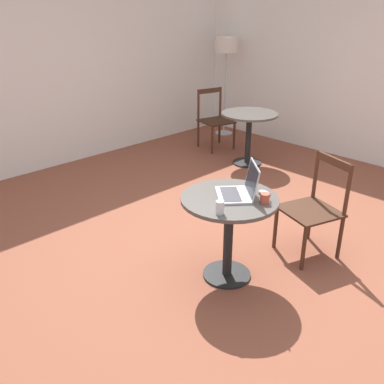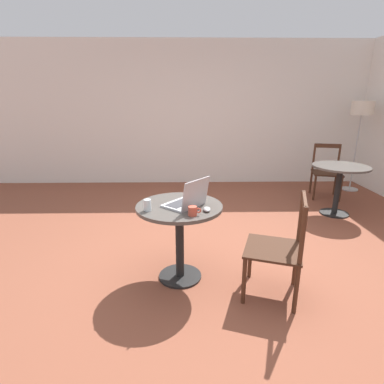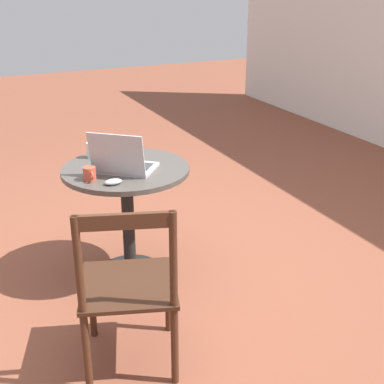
{
  "view_description": "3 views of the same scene",
  "coord_description": "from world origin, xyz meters",
  "px_view_note": "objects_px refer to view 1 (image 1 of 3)",
  "views": [
    {
      "loc": [
        -2.65,
        -2.21,
        2.14
      ],
      "look_at": [
        -0.2,
        0.3,
        0.57
      ],
      "focal_mm": 40.0,
      "sensor_mm": 36.0,
      "label": 1
    },
    {
      "loc": [
        -0.26,
        -2.76,
        1.63
      ],
      "look_at": [
        -0.2,
        0.3,
        0.69
      ],
      "focal_mm": 28.0,
      "sensor_mm": 36.0,
      "label": 2
    },
    {
      "loc": [
        2.6,
        -1.18,
        1.83
      ],
      "look_at": [
        -0.12,
        0.1,
        0.58
      ],
      "focal_mm": 50.0,
      "sensor_mm": 36.0,
      "label": 3
    }
  ],
  "objects_px": {
    "mouse": "(264,192)",
    "drinking_glass": "(220,207)",
    "floor_lamp": "(226,50)",
    "laptop": "(239,190)",
    "cafe_table_near": "(229,216)",
    "chair_mid_back": "(215,120)",
    "mug": "(265,198)",
    "cafe_table_mid": "(249,125)",
    "chair_near_right": "(314,208)"
  },
  "relations": [
    {
      "from": "cafe_table_near",
      "to": "mouse",
      "type": "height_order",
      "value": "mouse"
    },
    {
      "from": "mug",
      "to": "cafe_table_near",
      "type": "bearing_deg",
      "value": 114.91
    },
    {
      "from": "chair_mid_back",
      "to": "laptop",
      "type": "distance_m",
      "value": 3.48
    },
    {
      "from": "laptop",
      "to": "mouse",
      "type": "xyz_separation_m",
      "value": [
        0.17,
        -0.12,
        -0.04
      ]
    },
    {
      "from": "chair_near_right",
      "to": "chair_mid_back",
      "type": "bearing_deg",
      "value": 59.09
    },
    {
      "from": "chair_near_right",
      "to": "mouse",
      "type": "relative_size",
      "value": 9.03
    },
    {
      "from": "cafe_table_near",
      "to": "mouse",
      "type": "relative_size",
      "value": 7.75
    },
    {
      "from": "chair_near_right",
      "to": "mug",
      "type": "xyz_separation_m",
      "value": [
        -0.72,
        0.03,
        0.33
      ]
    },
    {
      "from": "cafe_table_mid",
      "to": "mouse",
      "type": "relative_size",
      "value": 7.75
    },
    {
      "from": "cafe_table_near",
      "to": "chair_mid_back",
      "type": "distance_m",
      "value": 3.49
    },
    {
      "from": "mouse",
      "to": "drinking_glass",
      "type": "relative_size",
      "value": 1.01
    },
    {
      "from": "mug",
      "to": "floor_lamp",
      "type": "bearing_deg",
      "value": 45.64
    },
    {
      "from": "cafe_table_near",
      "to": "laptop",
      "type": "height_order",
      "value": "laptop"
    },
    {
      "from": "chair_near_right",
      "to": "drinking_glass",
      "type": "height_order",
      "value": "chair_near_right"
    },
    {
      "from": "laptop",
      "to": "mug",
      "type": "bearing_deg",
      "value": -77.91
    },
    {
      "from": "mouse",
      "to": "drinking_glass",
      "type": "distance_m",
      "value": 0.5
    },
    {
      "from": "floor_lamp",
      "to": "drinking_glass",
      "type": "height_order",
      "value": "floor_lamp"
    },
    {
      "from": "mouse",
      "to": "drinking_glass",
      "type": "height_order",
      "value": "drinking_glass"
    },
    {
      "from": "mouse",
      "to": "chair_near_right",
      "type": "bearing_deg",
      "value": -12.35
    },
    {
      "from": "cafe_table_near",
      "to": "mug",
      "type": "distance_m",
      "value": 0.34
    },
    {
      "from": "laptop",
      "to": "drinking_glass",
      "type": "bearing_deg",
      "value": -163.21
    },
    {
      "from": "floor_lamp",
      "to": "chair_mid_back",
      "type": "bearing_deg",
      "value": -149.38
    },
    {
      "from": "chair_near_right",
      "to": "mouse",
      "type": "distance_m",
      "value": 0.68
    },
    {
      "from": "chair_mid_back",
      "to": "mug",
      "type": "distance_m",
      "value": 3.6
    },
    {
      "from": "drinking_glass",
      "to": "laptop",
      "type": "bearing_deg",
      "value": 16.79
    },
    {
      "from": "laptop",
      "to": "chair_mid_back",
      "type": "bearing_deg",
      "value": 45.98
    },
    {
      "from": "cafe_table_near",
      "to": "chair_near_right",
      "type": "relative_size",
      "value": 0.86
    },
    {
      "from": "cafe_table_near",
      "to": "drinking_glass",
      "type": "xyz_separation_m",
      "value": [
        -0.26,
        -0.13,
        0.21
      ]
    },
    {
      "from": "chair_near_right",
      "to": "chair_mid_back",
      "type": "height_order",
      "value": "same"
    },
    {
      "from": "chair_near_right",
      "to": "drinking_glass",
      "type": "bearing_deg",
      "value": 172.33
    },
    {
      "from": "cafe_table_mid",
      "to": "floor_lamp",
      "type": "bearing_deg",
      "value": 54.48
    },
    {
      "from": "chair_near_right",
      "to": "laptop",
      "type": "relative_size",
      "value": 2.04
    },
    {
      "from": "chair_near_right",
      "to": "floor_lamp",
      "type": "xyz_separation_m",
      "value": [
        2.32,
        3.14,
        0.95
      ]
    },
    {
      "from": "cafe_table_mid",
      "to": "chair_near_right",
      "type": "relative_size",
      "value": 0.86
    },
    {
      "from": "chair_mid_back",
      "to": "drinking_glass",
      "type": "distance_m",
      "value": 3.78
    },
    {
      "from": "cafe_table_mid",
      "to": "chair_near_right",
      "type": "xyz_separation_m",
      "value": [
        -1.43,
        -1.9,
        -0.12
      ]
    },
    {
      "from": "cafe_table_near",
      "to": "mouse",
      "type": "bearing_deg",
      "value": -32.54
    },
    {
      "from": "chair_near_right",
      "to": "laptop",
      "type": "xyz_separation_m",
      "value": [
        -0.77,
        0.25,
        0.34
      ]
    },
    {
      "from": "floor_lamp",
      "to": "laptop",
      "type": "distance_m",
      "value": 4.27
    },
    {
      "from": "floor_lamp",
      "to": "drinking_glass",
      "type": "xyz_separation_m",
      "value": [
        -3.42,
        -2.99,
        -0.61
      ]
    },
    {
      "from": "drinking_glass",
      "to": "chair_near_right",
      "type": "bearing_deg",
      "value": -7.67
    },
    {
      "from": "floor_lamp",
      "to": "drinking_glass",
      "type": "relative_size",
      "value": 16.21
    },
    {
      "from": "chair_mid_back",
      "to": "mug",
      "type": "height_order",
      "value": "chair_mid_back"
    },
    {
      "from": "cafe_table_near",
      "to": "laptop",
      "type": "distance_m",
      "value": 0.23
    },
    {
      "from": "chair_near_right",
      "to": "drinking_glass",
      "type": "distance_m",
      "value": 1.16
    },
    {
      "from": "laptop",
      "to": "mouse",
      "type": "height_order",
      "value": "laptop"
    },
    {
      "from": "laptop",
      "to": "cafe_table_near",
      "type": "bearing_deg",
      "value": 154.51
    },
    {
      "from": "floor_lamp",
      "to": "drinking_glass",
      "type": "distance_m",
      "value": 4.58
    },
    {
      "from": "chair_mid_back",
      "to": "floor_lamp",
      "type": "height_order",
      "value": "floor_lamp"
    },
    {
      "from": "mug",
      "to": "drinking_glass",
      "type": "xyz_separation_m",
      "value": [
        -0.38,
        0.12,
        0.01
      ]
    }
  ]
}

